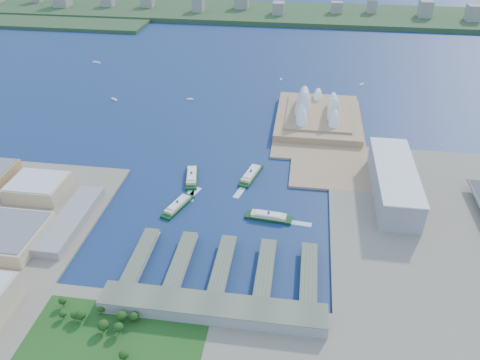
% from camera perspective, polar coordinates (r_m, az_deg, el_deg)
% --- Properties ---
extents(ground, '(3000.00, 3000.00, 0.00)m').
position_cam_1_polar(ground, '(530.28, -2.17, -5.11)').
color(ground, '#10224E').
rests_on(ground, ground).
extents(east_land, '(240.00, 500.00, 3.00)m').
position_cam_1_polar(east_land, '(510.68, 24.76, -10.27)').
color(east_land, gray).
rests_on(east_land, ground).
extents(peninsula, '(135.00, 220.00, 3.00)m').
position_cam_1_polar(peninsula, '(746.12, 9.60, 6.47)').
color(peninsula, '#9F7D57').
rests_on(peninsula, ground).
extents(far_shore, '(2200.00, 260.00, 12.00)m').
position_cam_1_polar(far_shore, '(1430.41, 5.12, 19.58)').
color(far_shore, '#2D4926').
rests_on(far_shore, ground).
extents(opera_house, '(134.00, 180.00, 58.00)m').
position_cam_1_polar(opera_house, '(751.75, 9.62, 9.24)').
color(opera_house, white).
rests_on(opera_house, peninsula).
extents(toaster_building, '(45.00, 155.00, 35.00)m').
position_cam_1_polar(toaster_building, '(589.61, 18.23, -0.23)').
color(toaster_building, gray).
rests_on(toaster_building, east_land).
extents(ferry_wharves, '(184.00, 90.00, 9.30)m').
position_cam_1_polar(ferry_wharves, '(468.98, -2.09, -10.36)').
color(ferry_wharves, '#535C46').
rests_on(ferry_wharves, ground).
extents(terminal_building, '(200.00, 28.00, 12.00)m').
position_cam_1_polar(terminal_building, '(424.46, -3.42, -15.39)').
color(terminal_building, gray).
rests_on(terminal_building, south_land).
extents(park, '(150.00, 110.00, 16.00)m').
position_cam_1_polar(park, '(408.36, -16.04, -19.23)').
color(park, '#194714').
rests_on(park, south_land).
extents(far_skyline, '(1900.00, 140.00, 55.00)m').
position_cam_1_polar(far_skyline, '(1403.79, 5.13, 20.73)').
color(far_skyline, gray).
rests_on(far_skyline, far_shore).
extents(ferry_a, '(24.75, 57.55, 10.56)m').
position_cam_1_polar(ferry_a, '(605.25, -5.92, 0.60)').
color(ferry_a, '#0E3916').
rests_on(ferry_a, ground).
extents(ferry_b, '(27.57, 58.04, 10.64)m').
position_cam_1_polar(ferry_b, '(605.80, 1.34, 0.82)').
color(ferry_b, '#0E3916').
rests_on(ferry_b, ground).
extents(ferry_c, '(30.10, 53.90, 9.92)m').
position_cam_1_polar(ferry_c, '(553.71, -7.63, -2.94)').
color(ferry_c, '#0E3916').
rests_on(ferry_c, ground).
extents(ferry_d, '(54.26, 18.64, 10.06)m').
position_cam_1_polar(ferry_d, '(532.42, 3.51, -4.30)').
color(ferry_d, '#0E3916').
rests_on(ferry_d, ground).
extents(boat_a, '(14.29, 12.01, 2.90)m').
position_cam_1_polar(boat_a, '(864.02, -15.09, 9.50)').
color(boat_a, white).
rests_on(boat_a, ground).
extents(boat_b, '(11.69, 6.86, 2.98)m').
position_cam_1_polar(boat_b, '(840.18, -6.13, 9.79)').
color(boat_b, white).
rests_on(boat_b, ground).
extents(boat_c, '(9.84, 13.21, 2.94)m').
position_cam_1_polar(boat_c, '(931.22, 14.61, 11.24)').
color(boat_c, white).
rests_on(boat_c, ground).
extents(boat_d, '(18.64, 8.89, 3.08)m').
position_cam_1_polar(boat_d, '(1067.78, -17.08, 13.58)').
color(boat_d, white).
rests_on(boat_d, ground).
extents(boat_e, '(3.73, 9.69, 2.33)m').
position_cam_1_polar(boat_e, '(932.40, 5.03, 12.17)').
color(boat_e, white).
rests_on(boat_e, ground).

